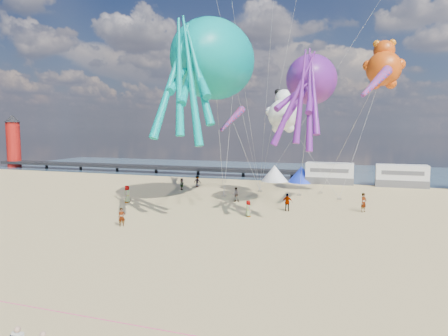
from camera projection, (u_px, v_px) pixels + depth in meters
ground at (166, 279)px, 21.57m from camera, size 120.00×120.00×0.00m
water at (301, 171)px, 73.48m from camera, size 120.00×120.00×0.00m
pier at (136, 167)px, 71.78m from camera, size 60.00×3.00×0.50m
lighthouse at (14, 145)px, 80.20m from camera, size 2.60×2.60×9.00m
motorhome_0 at (330, 173)px, 57.28m from camera, size 6.60×2.50×3.00m
motorhome_1 at (401, 176)px, 54.30m from camera, size 6.60×2.50×3.00m
tent_white at (275, 173)px, 59.83m from camera, size 4.00×4.00×2.40m
tent_blue at (301, 174)px, 58.57m from camera, size 4.00×4.00×2.40m
rope_line at (113, 321)px, 16.85m from camera, size 34.00×0.03×0.03m
standing_person at (122, 217)px, 32.93m from camera, size 0.66×0.63×1.51m
beachgoer_0 at (248, 209)px, 36.40m from camera, size 0.62×0.65×1.49m
beachgoer_1 at (236, 195)px, 43.55m from camera, size 0.93×0.84×1.59m
beachgoer_2 at (197, 181)px, 54.13m from camera, size 0.80×0.64×1.57m
beachgoer_3 at (287, 202)px, 38.76m from camera, size 1.18×0.75×1.73m
beachgoer_4 at (182, 184)px, 51.78m from camera, size 0.58×0.94×1.50m
beachgoer_5 at (364, 203)px, 38.33m from camera, size 1.49×1.68×1.85m
beachgoer_6 at (127, 194)px, 43.05m from camera, size 0.64×0.79×1.87m
sandbag_a at (224, 196)px, 46.42m from camera, size 0.50×0.35×0.22m
sandbag_b at (299, 195)px, 47.34m from camera, size 0.50×0.35×0.22m
sandbag_c at (339, 199)px, 44.71m from camera, size 0.50×0.35×0.22m
sandbag_d at (321, 193)px, 48.85m from camera, size 0.50×0.35×0.22m
sandbag_e at (260, 191)px, 50.11m from camera, size 0.50×0.35×0.22m
kite_octopus_teal at (214, 60)px, 39.86m from camera, size 10.28×13.80×14.50m
kite_octopus_purple at (312, 80)px, 37.41m from camera, size 6.69×10.54×11.17m
kite_panda at (283, 115)px, 45.29m from camera, size 4.40×4.17×5.92m
kite_teddy_orange at (384, 69)px, 42.55m from camera, size 5.71×5.57×6.27m
windsock_left at (236, 58)px, 46.82m from camera, size 3.04×6.73×6.70m
windsock_mid at (376, 82)px, 36.27m from camera, size 3.38×6.33×6.44m
windsock_right at (232, 119)px, 46.20m from camera, size 2.13×5.37×5.30m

